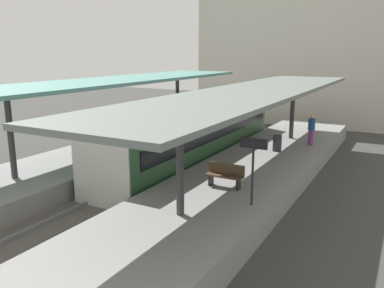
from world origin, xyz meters
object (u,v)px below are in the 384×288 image
Objects in this scene: platform_bench at (225,175)px; platform_sign at (253,157)px; commuter_train at (194,134)px; litter_bin at (277,143)px; passenger_near_bench at (311,129)px.

platform_sign is at bearing -39.78° from platform_bench.
litter_bin is (4.00, 1.33, -0.33)m from commuter_train.
platform_bench is at bearing -51.13° from commuter_train.
litter_bin is 2.52m from passenger_near_bench.
platform_bench is 0.86× the size of passenger_near_bench.
platform_sign reaches higher than platform_bench.
passenger_near_bench is at bearing 81.79° from platform_bench.
platform_bench is 2.26m from platform_sign.
commuter_train is 8.26m from platform_sign.
platform_sign is 2.76× the size of litter_bin.
commuter_train reaches higher than passenger_near_bench.
commuter_train reaches higher than platform_sign.
commuter_train is 6.31m from platform_bench.
platform_bench is at bearing -90.41° from litter_bin.
commuter_train is 18.04× the size of litter_bin.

